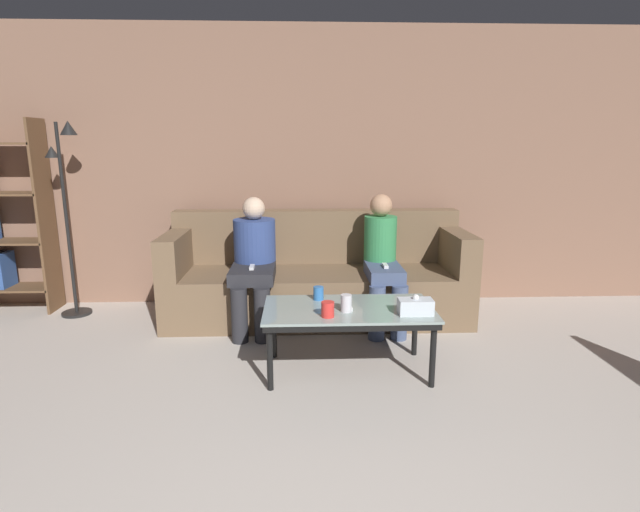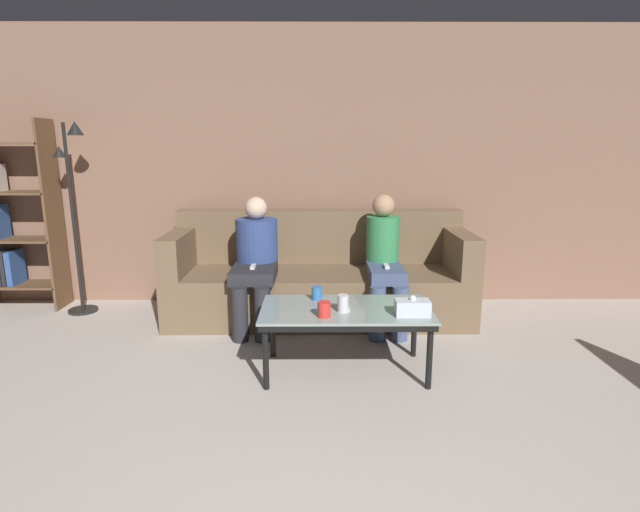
% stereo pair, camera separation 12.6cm
% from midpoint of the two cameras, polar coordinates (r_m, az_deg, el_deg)
% --- Properties ---
extents(wall_back, '(12.00, 0.06, 2.60)m').
position_cam_midpoint_polar(wall_back, '(4.84, 0.68, 9.94)').
color(wall_back, '#8C6651').
rests_on(wall_back, ground_plane).
extents(couch, '(2.63, 0.86, 0.93)m').
position_cam_midpoint_polar(couch, '(4.50, 0.76, -2.67)').
color(couch, brown).
rests_on(couch, ground_plane).
extents(coffee_table, '(1.14, 0.60, 0.46)m').
position_cam_midpoint_polar(coffee_table, '(3.38, 4.04, -6.63)').
color(coffee_table, '#8C9E99').
rests_on(coffee_table, ground_plane).
extents(cup_near_left, '(0.07, 0.07, 0.11)m').
position_cam_midpoint_polar(cup_near_left, '(3.27, 3.76, -5.44)').
color(cup_near_left, silver).
rests_on(cup_near_left, coffee_table).
extents(cup_near_right, '(0.07, 0.07, 0.09)m').
position_cam_midpoint_polar(cup_near_right, '(3.52, 0.65, -4.28)').
color(cup_near_right, '#3372BF').
rests_on(cup_near_right, coffee_table).
extents(cup_far_center, '(0.08, 0.08, 0.10)m').
position_cam_midpoint_polar(cup_far_center, '(3.18, 1.60, -6.13)').
color(cup_far_center, red).
rests_on(cup_far_center, coffee_table).
extents(tissue_box, '(0.22, 0.12, 0.13)m').
position_cam_midpoint_polar(tissue_box, '(3.27, 11.62, -5.78)').
color(tissue_box, silver).
rests_on(tissue_box, coffee_table).
extents(game_remote, '(0.04, 0.15, 0.02)m').
position_cam_midpoint_polar(game_remote, '(3.36, 4.05, -5.78)').
color(game_remote, white).
rests_on(game_remote, coffee_table).
extents(bookshelf, '(0.73, 0.32, 1.76)m').
position_cam_midpoint_polar(bookshelf, '(5.44, -31.59, 3.35)').
color(bookshelf, brown).
rests_on(bookshelf, ground_plane).
extents(standing_lamp, '(0.31, 0.26, 1.73)m').
position_cam_midpoint_polar(standing_lamp, '(4.96, -25.70, 5.97)').
color(standing_lamp, black).
rests_on(standing_lamp, ground_plane).
extents(seated_person_left_end, '(0.36, 0.74, 1.10)m').
position_cam_midpoint_polar(seated_person_left_end, '(4.24, -6.53, -0.18)').
color(seated_person_left_end, '#28282D').
rests_on(seated_person_left_end, ground_plane).
extents(seated_person_mid_left, '(0.31, 0.69, 1.12)m').
position_cam_midpoint_polar(seated_person_mid_left, '(4.24, 8.19, -0.36)').
color(seated_person_mid_left, '#47567A').
rests_on(seated_person_mid_left, ground_plane).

